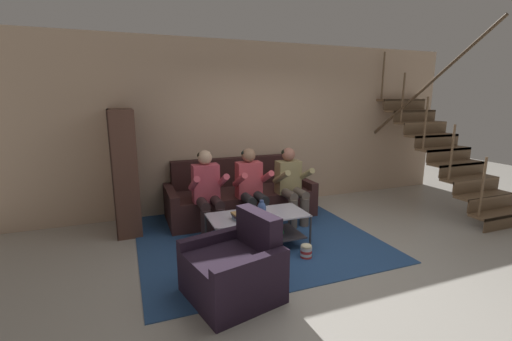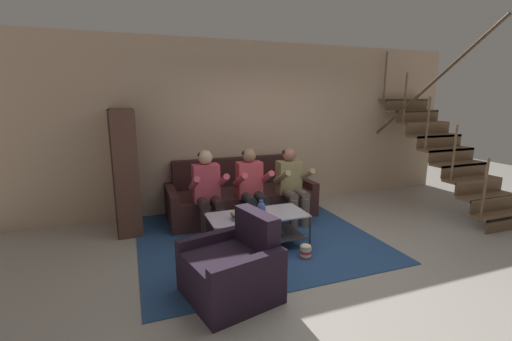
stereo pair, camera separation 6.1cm
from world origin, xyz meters
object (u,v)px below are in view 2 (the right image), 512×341
object	(u,v)px
coffee_table	(257,226)
person_seated_middle	(252,185)
couch	(240,198)
book_stack	(241,215)
person_seated_left	(208,189)
armchair	(233,269)
vase	(261,209)
popcorn_tub	(306,251)
bookshelf	(124,184)
person_seated_right	(292,182)

from	to	relation	value
coffee_table	person_seated_middle	bearing A→B (deg)	75.77
couch	book_stack	world-z (taller)	couch
person_seated_left	armchair	world-z (taller)	person_seated_left
vase	book_stack	xyz separation A→B (m)	(-0.27, 0.01, -0.05)
popcorn_tub	book_stack	bearing A→B (deg)	151.60
bookshelf	vase	bearing A→B (deg)	-42.98
person_seated_left	armchair	xyz separation A→B (m)	(-0.14, -1.70, -0.38)
couch	person_seated_middle	distance (m)	0.68
person_seated_right	bookshelf	xyz separation A→B (m)	(-2.48, 0.67, 0.03)
person_seated_right	armchair	world-z (taller)	person_seated_right
person_seated_right	vase	bearing A→B (deg)	-134.95
person_seated_middle	popcorn_tub	world-z (taller)	person_seated_middle
book_stack	popcorn_tub	distance (m)	0.92
person_seated_middle	bookshelf	world-z (taller)	bookshelf
couch	book_stack	bearing A→B (deg)	-107.56
couch	person_seated_middle	size ratio (longest dim) A/B	1.98
vase	bookshelf	distance (m)	2.23
couch	popcorn_tub	xyz separation A→B (m)	(0.27, -1.80, -0.21)
couch	popcorn_tub	size ratio (longest dim) A/B	13.01
couch	person_seated_middle	bearing A→B (deg)	-90.00
book_stack	armchair	distance (m)	0.96
armchair	book_stack	bearing A→B (deg)	67.06
person_seated_middle	armchair	xyz separation A→B (m)	(-0.81, -1.69, -0.38)
person_seated_left	person_seated_middle	size ratio (longest dim) A/B	1.01
person_seated_left	person_seated_middle	xyz separation A→B (m)	(0.67, -0.00, -0.00)
armchair	person_seated_middle	bearing A→B (deg)	64.47
bookshelf	popcorn_tub	xyz separation A→B (m)	(2.08, -1.90, -0.59)
person_seated_right	book_stack	xyz separation A→B (m)	(-1.12, -0.84, -0.13)
book_stack	armchair	size ratio (longest dim) A/B	0.26
person_seated_left	vase	world-z (taller)	person_seated_left
person_seated_middle	vase	size ratio (longest dim) A/B	5.53
armchair	coffee_table	bearing A→B (deg)	56.69
vase	armchair	xyz separation A→B (m)	(-0.63, -0.84, -0.29)
vase	bookshelf	bearing A→B (deg)	137.02
person_seated_middle	person_seated_right	world-z (taller)	person_seated_middle
person_seated_left	popcorn_tub	xyz separation A→B (m)	(0.94, -1.23, -0.57)
bookshelf	popcorn_tub	world-z (taller)	bookshelf
bookshelf	armchair	world-z (taller)	bookshelf
person_seated_left	person_seated_right	xyz separation A→B (m)	(1.34, -0.00, -0.02)
bookshelf	book_stack	bearing A→B (deg)	-47.92
person_seated_right	armchair	xyz separation A→B (m)	(-1.48, -1.69, -0.37)
person_seated_middle	person_seated_right	xyz separation A→B (m)	(0.67, -0.00, -0.01)
armchair	vase	bearing A→B (deg)	53.13
person_seated_right	armchair	bearing A→B (deg)	-131.17
book_stack	couch	bearing A→B (deg)	72.44
person_seated_right	vase	world-z (taller)	person_seated_right
person_seated_middle	book_stack	xyz separation A→B (m)	(-0.45, -0.84, -0.14)
person_seated_left	book_stack	xyz separation A→B (m)	(0.22, -0.84, -0.14)
person_seated_left	book_stack	bearing A→B (deg)	-75.11
popcorn_tub	vase	bearing A→B (deg)	140.00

